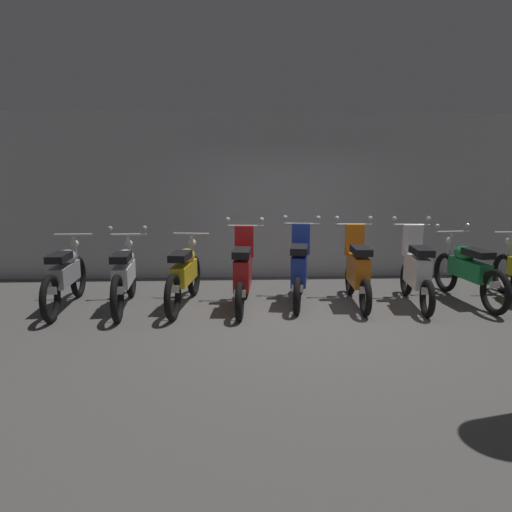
% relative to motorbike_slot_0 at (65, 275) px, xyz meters
% --- Properties ---
extents(ground_plane, '(80.00, 80.00, 0.00)m').
position_rel_motorbike_slot_0_xyz_m(ground_plane, '(3.44, -0.75, -0.49)').
color(ground_plane, '#565451').
extents(back_wall, '(16.00, 0.30, 2.99)m').
position_rel_motorbike_slot_0_xyz_m(back_wall, '(3.44, 2.03, 1.01)').
color(back_wall, '#ADADB2').
rests_on(back_wall, ground).
extents(motorbike_slot_0, '(0.56, 1.95, 1.03)m').
position_rel_motorbike_slot_0_xyz_m(motorbike_slot_0, '(0.00, 0.00, 0.00)').
color(motorbike_slot_0, black).
rests_on(motorbike_slot_0, ground).
extents(motorbike_slot_1, '(0.59, 1.95, 1.15)m').
position_rel_motorbike_slot_0_xyz_m(motorbike_slot_1, '(0.86, -0.03, 0.00)').
color(motorbike_slot_1, black).
rests_on(motorbike_slot_1, ground).
extents(motorbike_slot_2, '(0.56, 1.94, 1.03)m').
position_rel_motorbike_slot_0_xyz_m(motorbike_slot_2, '(1.73, 0.01, 0.00)').
color(motorbike_slot_2, black).
rests_on(motorbike_slot_2, ground).
extents(motorbike_slot_3, '(0.59, 1.68, 1.29)m').
position_rel_motorbike_slot_0_xyz_m(motorbike_slot_3, '(2.59, -0.09, 0.04)').
color(motorbike_slot_3, black).
rests_on(motorbike_slot_3, ground).
extents(motorbike_slot_4, '(0.58, 1.67, 1.29)m').
position_rel_motorbike_slot_0_xyz_m(motorbike_slot_4, '(3.45, 0.14, 0.04)').
color(motorbike_slot_4, black).
rests_on(motorbike_slot_4, ground).
extents(motorbike_slot_5, '(0.59, 1.68, 1.29)m').
position_rel_motorbike_slot_0_xyz_m(motorbike_slot_5, '(4.31, 0.02, 0.04)').
color(motorbike_slot_5, black).
rests_on(motorbike_slot_5, ground).
extents(motorbike_slot_6, '(0.59, 1.68, 1.29)m').
position_rel_motorbike_slot_0_xyz_m(motorbike_slot_6, '(5.17, -0.07, 0.04)').
color(motorbike_slot_6, black).
rests_on(motorbike_slot_6, ground).
extents(motorbike_slot_7, '(0.59, 1.95, 1.15)m').
position_rel_motorbike_slot_0_xyz_m(motorbike_slot_7, '(6.02, 0.06, 0.00)').
color(motorbike_slot_7, black).
rests_on(motorbike_slot_7, ground).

